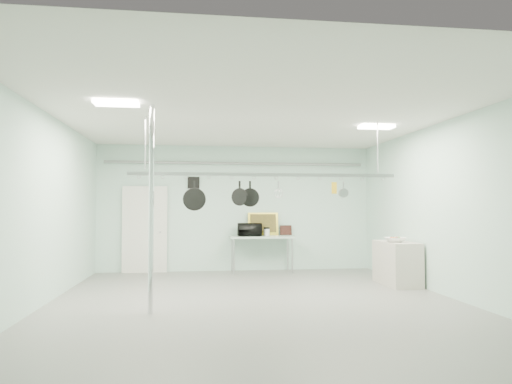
{
  "coord_description": "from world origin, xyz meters",
  "views": [
    {
      "loc": [
        -1.0,
        -7.72,
        1.61
      ],
      "look_at": [
        0.12,
        1.0,
        1.91
      ],
      "focal_mm": 32.0,
      "sensor_mm": 36.0,
      "label": 1
    }
  ],
  "objects": [
    {
      "name": "painting_small",
      "position": [
        1.28,
        3.9,
        1.03
      ],
      "size": [
        0.3,
        0.1,
        0.25
      ],
      "primitive_type": "cube",
      "rotation": [
        -0.17,
        0.0,
        0.06
      ],
      "color": "black",
      "rests_on": "prep_table"
    },
    {
      "name": "ceiling",
      "position": [
        0.0,
        0.0,
        3.19
      ],
      "size": [
        7.0,
        8.0,
        0.02
      ],
      "primitive_type": "cube",
      "color": "silver",
      "rests_on": "back_wall"
    },
    {
      "name": "skillet_mid",
      "position": [
        -0.26,
        0.3,
        1.87
      ],
      "size": [
        0.3,
        0.2,
        0.43
      ],
      "primitive_type": null,
      "rotation": [
        0.0,
        0.0,
        -0.49
      ],
      "color": "black",
      "rests_on": "pot_rack"
    },
    {
      "name": "door",
      "position": [
        -2.3,
        3.94,
        1.05
      ],
      "size": [
        1.1,
        0.1,
        2.2
      ],
      "primitive_type": "cube",
      "color": "silver",
      "rests_on": "floor"
    },
    {
      "name": "back_wall",
      "position": [
        0.0,
        3.99,
        1.6
      ],
      "size": [
        7.0,
        0.02,
        3.2
      ],
      "primitive_type": "cube",
      "color": "silver",
      "rests_on": "floor"
    },
    {
      "name": "side_cabinet",
      "position": [
        3.15,
        1.4,
        0.45
      ],
      "size": [
        0.6,
        1.2,
        0.9
      ],
      "primitive_type": "cube",
      "color": "beige",
      "rests_on": "floor"
    },
    {
      "name": "skillet_left",
      "position": [
        -1.05,
        0.3,
        1.82
      ],
      "size": [
        0.39,
        0.06,
        0.53
      ],
      "primitive_type": null,
      "rotation": [
        0.0,
        0.0,
        0.01
      ],
      "color": "black",
      "rests_on": "pot_rack"
    },
    {
      "name": "fruit_bowl",
      "position": [
        3.05,
        1.26,
        0.95
      ],
      "size": [
        0.42,
        0.42,
        0.1
      ],
      "primitive_type": "imported",
      "rotation": [
        0.0,
        0.0,
        -0.02
      ],
      "color": "white",
      "rests_on": "side_cabinet"
    },
    {
      "name": "right_wall",
      "position": [
        3.49,
        0.0,
        1.6
      ],
      "size": [
        0.02,
        8.0,
        3.2
      ],
      "primitive_type": "cube",
      "color": "silver",
      "rests_on": "floor"
    },
    {
      "name": "grater",
      "position": [
        1.47,
        0.3,
        1.97
      ],
      "size": [
        0.1,
        0.03,
        0.23
      ],
      "primitive_type": null,
      "rotation": [
        0.0,
        0.0,
        0.17
      ],
      "color": "gold",
      "rests_on": "pot_rack"
    },
    {
      "name": "skillet_right",
      "position": [
        -0.07,
        0.3,
        1.86
      ],
      "size": [
        0.33,
        0.08,
        0.46
      ],
      "primitive_type": null,
      "rotation": [
        0.0,
        0.0,
        -0.05
      ],
      "color": "black",
      "rests_on": "pot_rack"
    },
    {
      "name": "light_panel_right",
      "position": [
        2.4,
        0.6,
        3.16
      ],
      "size": [
        0.65,
        0.3,
        0.05
      ],
      "primitive_type": "cube",
      "color": "white",
      "rests_on": "ceiling"
    },
    {
      "name": "fruit_cluster",
      "position": [
        3.05,
        1.26,
        0.99
      ],
      "size": [
        0.24,
        0.24,
        0.09
      ],
      "primitive_type": null,
      "color": "#AC230F",
      "rests_on": "fruit_bowl"
    },
    {
      "name": "coffee_canister",
      "position": [
        0.73,
        3.61,
        0.99
      ],
      "size": [
        0.19,
        0.19,
        0.18
      ],
      "primitive_type": "cylinder",
      "rotation": [
        0.0,
        0.0,
        -0.39
      ],
      "color": "white",
      "rests_on": "prep_table"
    },
    {
      "name": "prep_table",
      "position": [
        0.6,
        3.6,
        0.83
      ],
      "size": [
        1.6,
        0.7,
        0.91
      ],
      "color": "silver",
      "rests_on": "floor"
    },
    {
      "name": "conduit_pipe",
      "position": [
        0.0,
        3.9,
        2.75
      ],
      "size": [
        6.6,
        0.07,
        0.07
      ],
      "primitive_type": "cylinder",
      "rotation": [
        0.0,
        1.57,
        0.0
      ],
      "color": "gray",
      "rests_on": "back_wall"
    },
    {
      "name": "chrome_pole",
      "position": [
        -1.7,
        -0.6,
        1.6
      ],
      "size": [
        0.08,
        0.08,
        3.2
      ],
      "primitive_type": "cylinder",
      "color": "silver",
      "rests_on": "floor"
    },
    {
      "name": "light_panel_left",
      "position": [
        -2.2,
        -0.8,
        3.16
      ],
      "size": [
        0.65,
        0.3,
        0.05
      ],
      "primitive_type": "cube",
      "color": "white",
      "rests_on": "ceiling"
    },
    {
      "name": "microwave",
      "position": [
        0.3,
        3.61,
        1.06
      ],
      "size": [
        0.58,
        0.39,
        0.32
      ],
      "primitive_type": "imported",
      "rotation": [
        0.0,
        0.0,
        3.15
      ],
      "color": "black",
      "rests_on": "prep_table"
    },
    {
      "name": "pot_rack",
      "position": [
        0.2,
        0.3,
        2.23
      ],
      "size": [
        4.8,
        0.06,
        1.0
      ],
      "color": "#B7B7BC",
      "rests_on": "ceiling"
    },
    {
      "name": "saucepan",
      "position": [
        1.64,
        0.3,
        1.94
      ],
      "size": [
        0.19,
        0.14,
        0.29
      ],
      "primitive_type": null,
      "rotation": [
        0.0,
        0.0,
        0.38
      ],
      "color": "#BCBCC1",
      "rests_on": "pot_rack"
    },
    {
      "name": "whisk",
      "position": [
        0.44,
        0.3,
        1.94
      ],
      "size": [
        0.21,
        0.21,
        0.29
      ],
      "primitive_type": null,
      "rotation": [
        0.0,
        0.0,
        -0.38
      ],
      "color": "#AAABAF",
      "rests_on": "pot_rack"
    },
    {
      "name": "painting_large",
      "position": [
        0.68,
        3.9,
        1.2
      ],
      "size": [
        0.78,
        0.14,
        0.58
      ],
      "primitive_type": "cube",
      "rotation": [
        -0.14,
        0.0,
        0.01
      ],
      "color": "gold",
      "rests_on": "prep_table"
    },
    {
      "name": "floor",
      "position": [
        0.0,
        0.0,
        0.0
      ],
      "size": [
        8.0,
        8.0,
        0.0
      ],
      "primitive_type": "plane",
      "color": "gray",
      "rests_on": "ground"
    },
    {
      "name": "wall_vent",
      "position": [
        -1.1,
        3.97,
        2.25
      ],
      "size": [
        0.3,
        0.04,
        0.3
      ],
      "primitive_type": "cube",
      "color": "black",
      "rests_on": "back_wall"
    }
  ]
}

